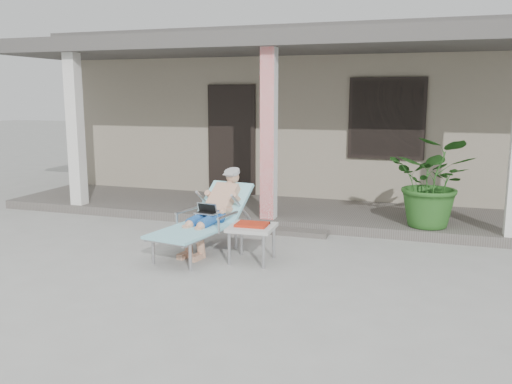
% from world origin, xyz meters
% --- Properties ---
extents(ground, '(60.00, 60.00, 0.00)m').
position_xyz_m(ground, '(0.00, 0.00, 0.00)').
color(ground, '#9E9E99').
rests_on(ground, ground).
extents(house, '(10.40, 5.40, 3.30)m').
position_xyz_m(house, '(0.00, 6.50, 1.67)').
color(house, gray).
rests_on(house, ground).
extents(porch_deck, '(10.00, 2.00, 0.15)m').
position_xyz_m(porch_deck, '(0.00, 3.00, 0.07)').
color(porch_deck, '#605B56').
rests_on(porch_deck, ground).
extents(porch_overhang, '(10.00, 2.30, 2.85)m').
position_xyz_m(porch_overhang, '(0.00, 2.95, 2.79)').
color(porch_overhang, silver).
rests_on(porch_overhang, porch_deck).
extents(porch_step, '(2.00, 0.30, 0.07)m').
position_xyz_m(porch_step, '(0.00, 1.85, 0.04)').
color(porch_step, '#605B56').
rests_on(porch_step, ground).
extents(lounger, '(0.94, 1.79, 1.13)m').
position_xyz_m(lounger, '(-0.38, 0.67, 0.69)').
color(lounger, '#B7B7BC').
rests_on(lounger, ground).
extents(side_table, '(0.58, 0.58, 0.50)m').
position_xyz_m(side_table, '(0.32, 0.39, 0.42)').
color(side_table, beige).
rests_on(side_table, ground).
extents(potted_palm, '(1.42, 1.31, 1.33)m').
position_xyz_m(potted_palm, '(2.44, 2.36, 0.82)').
color(potted_palm, '#26591E').
rests_on(potted_palm, porch_deck).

